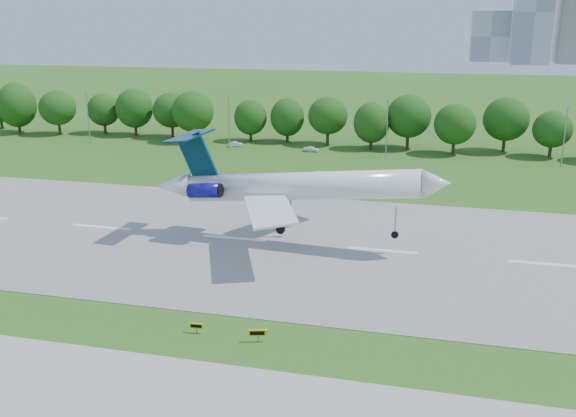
% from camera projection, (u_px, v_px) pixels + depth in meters
% --- Properties ---
extents(ground, '(600.00, 600.00, 0.00)m').
position_uv_depth(ground, '(155.00, 320.00, 63.82)').
color(ground, '#2E5516').
rests_on(ground, ground).
extents(runway, '(400.00, 45.00, 0.08)m').
position_uv_depth(runway, '(234.00, 238.00, 87.06)').
color(runway, gray).
rests_on(runway, ground).
extents(tree_line, '(288.40, 8.40, 10.40)m').
position_uv_depth(tree_line, '(325.00, 119.00, 147.59)').
color(tree_line, '#382314').
rests_on(tree_line, ground).
extents(light_poles, '(175.90, 0.25, 12.19)m').
position_uv_depth(light_poles, '(306.00, 125.00, 138.81)').
color(light_poles, gray).
rests_on(light_poles, ground).
extents(skyline, '(127.00, 52.00, 80.00)m').
position_uv_depth(skyline, '(574.00, 13.00, 395.44)').
color(skyline, '#B2B2B7').
rests_on(skyline, ground).
extents(airliner, '(39.56, 28.66, 12.37)m').
position_uv_depth(airliner, '(286.00, 185.00, 83.22)').
color(airliner, white).
rests_on(airliner, ground).
extents(taxi_sign_centre, '(1.79, 0.68, 1.26)m').
position_uv_depth(taxi_sign_centre, '(258.00, 333.00, 59.25)').
color(taxi_sign_centre, gray).
rests_on(taxi_sign_centre, ground).
extents(taxi_sign_right, '(1.45, 0.30, 1.02)m').
position_uv_depth(taxi_sign_right, '(197.00, 326.00, 60.98)').
color(taxi_sign_right, gray).
rests_on(taxi_sign_right, ground).
extents(service_vehicle_a, '(3.64, 2.28, 1.13)m').
position_uv_depth(service_vehicle_a, '(235.00, 144.00, 148.03)').
color(service_vehicle_a, silver).
rests_on(service_vehicle_a, ground).
extents(service_vehicle_b, '(3.65, 1.86, 1.19)m').
position_uv_depth(service_vehicle_b, '(311.00, 149.00, 142.63)').
color(service_vehicle_b, white).
rests_on(service_vehicle_b, ground).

